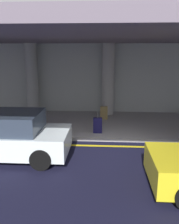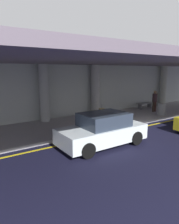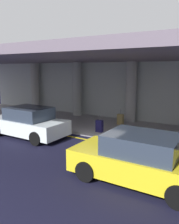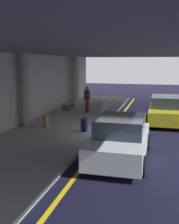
# 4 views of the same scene
# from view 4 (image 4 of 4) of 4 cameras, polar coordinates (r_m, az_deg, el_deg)

# --- Properties ---
(ground_plane) EXTENTS (60.00, 60.00, 0.00)m
(ground_plane) POSITION_cam_4_polar(r_m,az_deg,el_deg) (13.27, 6.23, -4.53)
(ground_plane) COLOR black
(sidewalk) EXTENTS (26.00, 4.20, 0.15)m
(sidewalk) POSITION_cam_4_polar(r_m,az_deg,el_deg) (14.02, -6.43, -3.42)
(sidewalk) COLOR #A4A1A0
(sidewalk) RESTS_ON ground
(lane_stripe_yellow) EXTENTS (26.00, 0.14, 0.01)m
(lane_stripe_yellow) POSITION_cam_4_polar(r_m,az_deg,el_deg) (13.36, 3.83, -4.38)
(lane_stripe_yellow) COLOR yellow
(lane_stripe_yellow) RESTS_ON ground
(support_column_center) EXTENTS (0.64, 0.64, 3.65)m
(support_column_center) POSITION_cam_4_polar(r_m,az_deg,el_deg) (14.36, -12.68, 4.42)
(support_column_center) COLOR #A5A4A1
(support_column_center) RESTS_ON sidewalk
(support_column_right_mid) EXTENTS (0.64, 0.64, 3.65)m
(support_column_right_mid) POSITION_cam_4_polar(r_m,az_deg,el_deg) (21.76, -3.01, 6.60)
(support_column_right_mid) COLOR #A3A59A
(support_column_right_mid) RESTS_ON sidewalk
(ceiling_overhang) EXTENTS (28.00, 13.20, 0.30)m
(ceiling_overhang) POSITION_cam_4_polar(r_m,az_deg,el_deg) (13.46, -4.73, 12.68)
(ceiling_overhang) COLOR slate
(ceiling_overhang) RESTS_ON support_column_far_left
(terminal_back_wall) EXTENTS (26.00, 0.30, 3.80)m
(terminal_back_wall) POSITION_cam_4_polar(r_m,az_deg,el_deg) (14.66, -14.84, 4.15)
(terminal_back_wall) COLOR #ADB3B1
(terminal_back_wall) RESTS_ON ground
(car_white) EXTENTS (4.10, 1.92, 1.50)m
(car_white) POSITION_cam_4_polar(r_m,az_deg,el_deg) (9.82, 6.35, -5.57)
(car_white) COLOR white
(car_white) RESTS_ON ground
(car_yellow_taxi) EXTENTS (4.10, 1.92, 1.50)m
(car_yellow_taxi) POSITION_cam_4_polar(r_m,az_deg,el_deg) (15.99, 15.47, 0.32)
(car_yellow_taxi) COLOR yellow
(car_yellow_taxi) RESTS_ON ground
(traveler_with_luggage) EXTENTS (0.38, 0.38, 1.68)m
(traveler_with_luggage) POSITION_cam_4_polar(r_m,az_deg,el_deg) (17.87, -0.52, 3.02)
(traveler_with_luggage) COLOR #34241C
(traveler_with_luggage) RESTS_ON sidewalk
(suitcase_upright_primary) EXTENTS (0.36, 0.22, 0.90)m
(suitcase_upright_primary) POSITION_cam_4_polar(r_m,az_deg,el_deg) (13.07, -1.12, -2.62)
(suitcase_upright_primary) COLOR #19164B
(suitcase_upright_primary) RESTS_ON sidewalk
(suitcase_upright_secondary) EXTENTS (0.36, 0.22, 0.90)m
(suitcase_upright_secondary) POSITION_cam_4_polar(r_m,az_deg,el_deg) (13.98, -9.00, -1.89)
(suitcase_upright_secondary) COLOR olive
(suitcase_upright_secondary) RESTS_ON sidewalk
(bench_metal) EXTENTS (1.60, 0.50, 0.48)m
(bench_metal) POSITION_cam_4_polar(r_m,az_deg,el_deg) (18.94, -4.38, 1.54)
(bench_metal) COLOR slate
(bench_metal) RESTS_ON sidewalk
(trash_bin_steel) EXTENTS (0.56, 0.56, 0.85)m
(trash_bin_steel) POSITION_cam_4_polar(r_m,az_deg,el_deg) (17.14, 2.62, 0.88)
(trash_bin_steel) COLOR gray
(trash_bin_steel) RESTS_ON sidewalk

